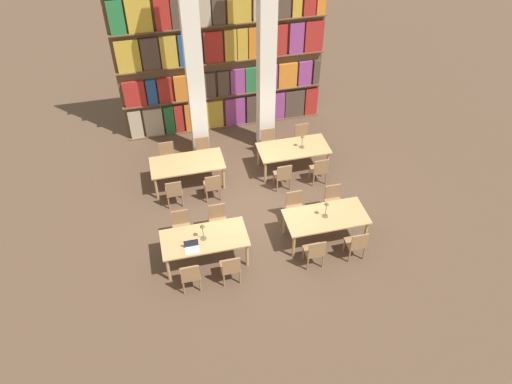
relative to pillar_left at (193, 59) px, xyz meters
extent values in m
plane|color=#4C3828|center=(0.97, -2.68, -3.00)|extent=(40.00, 40.00, 0.00)
cube|color=brown|center=(0.97, 1.26, -0.25)|extent=(6.06, 0.06, 5.50)
cube|color=brown|center=(0.97, 1.26, -2.98)|extent=(6.06, 0.35, 0.03)
cube|color=tan|center=(-1.77, 1.23, -2.50)|extent=(0.38, 0.20, 0.94)
cube|color=tan|center=(-1.24, 1.23, -2.50)|extent=(0.55, 0.20, 0.94)
cube|color=#236B38|center=(-0.77, 1.23, -2.50)|extent=(0.28, 0.20, 0.94)
cube|color=maroon|center=(-0.47, 1.23, -2.50)|extent=(0.26, 0.20, 0.94)
cube|color=orange|center=(-0.06, 1.23, -2.50)|extent=(0.44, 0.20, 0.94)
cube|color=#B7932D|center=(0.56, 1.23, -2.50)|extent=(0.65, 0.20, 0.94)
cube|color=#84387A|center=(1.27, 1.23, -2.50)|extent=(0.62, 0.20, 0.94)
cube|color=#47382D|center=(1.81, 1.23, -2.50)|extent=(0.32, 0.20, 0.94)
cube|color=navy|center=(2.17, 1.23, -2.50)|extent=(0.33, 0.20, 0.94)
cube|color=#84387A|center=(2.63, 1.23, -2.50)|extent=(0.48, 0.20, 0.94)
cube|color=#47382D|center=(3.21, 1.23, -2.50)|extent=(0.62, 0.20, 0.94)
cube|color=maroon|center=(3.75, 1.23, -2.50)|extent=(0.39, 0.20, 0.94)
cube|color=brown|center=(0.97, 1.26, -1.89)|extent=(6.06, 0.35, 0.03)
cube|color=maroon|center=(-1.65, 1.23, -1.47)|extent=(0.62, 0.20, 0.80)
cube|color=navy|center=(-1.16, 1.23, -1.47)|extent=(0.28, 0.20, 0.80)
cube|color=maroon|center=(-0.77, 1.23, -1.47)|extent=(0.41, 0.20, 0.80)
cube|color=orange|center=(-0.20, 1.23, -1.47)|extent=(0.60, 0.20, 0.80)
cube|color=#47382D|center=(0.41, 1.23, -1.47)|extent=(0.58, 0.20, 0.80)
cube|color=#47382D|center=(0.95, 1.23, -1.47)|extent=(0.35, 0.20, 0.80)
cube|color=#84387A|center=(1.38, 1.23, -1.47)|extent=(0.43, 0.20, 0.80)
cube|color=#236B38|center=(1.81, 1.23, -1.47)|extent=(0.39, 0.20, 0.80)
cube|color=#84387A|center=(2.33, 1.23, -1.47)|extent=(0.54, 0.20, 0.80)
cube|color=orange|center=(2.94, 1.23, -1.47)|extent=(0.57, 0.20, 0.80)
cube|color=#84387A|center=(3.49, 1.23, -1.47)|extent=(0.41, 0.20, 0.80)
cube|color=#47382D|center=(3.85, 1.23, -1.47)|extent=(0.19, 0.20, 0.80)
cube|color=brown|center=(0.97, 1.26, -0.78)|extent=(6.06, 0.35, 0.03)
cube|color=#B7932D|center=(-1.64, 1.23, -0.31)|extent=(0.64, 0.20, 0.92)
cube|color=#47382D|center=(-1.04, 1.23, -0.31)|extent=(0.48, 0.20, 0.92)
cube|color=#B7932D|center=(-0.53, 1.23, -0.31)|extent=(0.46, 0.20, 0.92)
cube|color=navy|center=(0.07, 1.23, -0.31)|extent=(0.65, 0.20, 0.92)
cube|color=maroon|center=(0.71, 1.23, -0.31)|extent=(0.54, 0.20, 0.92)
cube|color=#B7932D|center=(1.21, 1.23, -0.31)|extent=(0.34, 0.20, 0.92)
cube|color=#B7932D|center=(1.55, 1.23, -0.31)|extent=(0.30, 0.20, 0.92)
cube|color=orange|center=(2.07, 1.23, -0.31)|extent=(0.69, 0.20, 0.92)
cube|color=maroon|center=(2.68, 1.23, -0.31)|extent=(0.37, 0.20, 0.92)
cube|color=#84387A|center=(3.15, 1.23, -0.31)|extent=(0.42, 0.20, 0.92)
cube|color=maroon|center=(3.68, 1.23, -0.31)|extent=(0.54, 0.20, 0.92)
cube|color=brown|center=(0.97, 1.26, 0.32)|extent=(6.06, 0.35, 0.03)
cube|color=#236B38|center=(-1.76, 1.23, 0.78)|extent=(0.41, 0.20, 0.89)
cube|color=#B7932D|center=(-1.18, 1.23, 0.78)|extent=(0.64, 0.20, 0.89)
cube|color=maroon|center=(-0.57, 1.23, 0.78)|extent=(0.40, 0.20, 0.89)
cube|color=#47382D|center=(-0.03, 1.23, 0.78)|extent=(0.64, 0.20, 0.89)
cube|color=tan|center=(0.53, 1.23, 0.78)|extent=(0.33, 0.20, 0.89)
cube|color=#47382D|center=(0.91, 1.23, 0.78)|extent=(0.36, 0.20, 0.89)
cube|color=#B7932D|center=(1.48, 1.23, 0.78)|extent=(0.65, 0.20, 0.89)
cube|color=tan|center=(2.06, 1.23, 0.78)|extent=(0.37, 0.20, 0.89)
cube|color=#47382D|center=(2.62, 1.23, 0.78)|extent=(0.62, 0.20, 0.89)
cube|color=#B7932D|center=(3.11, 1.23, 0.78)|extent=(0.27, 0.20, 0.89)
cube|color=silver|center=(0.00, 0.00, 0.00)|extent=(0.45, 0.45, 6.00)
cube|color=silver|center=(1.94, 0.00, 0.00)|extent=(0.45, 0.45, 6.00)
cube|color=tan|center=(-0.54, -4.12, -2.28)|extent=(1.95, 0.94, 0.04)
cylinder|color=tan|center=(-1.44, -4.51, -2.65)|extent=(0.07, 0.07, 0.70)
cylinder|color=tan|center=(0.35, -4.51, -2.65)|extent=(0.07, 0.07, 0.70)
cylinder|color=tan|center=(-1.44, -3.73, -2.65)|extent=(0.07, 0.07, 0.70)
cylinder|color=tan|center=(0.35, -3.73, -2.65)|extent=(0.07, 0.07, 0.70)
cylinder|color=olive|center=(-1.17, -4.64, -2.80)|extent=(0.04, 0.04, 0.41)
cylinder|color=olive|center=(-0.81, -4.64, -2.80)|extent=(0.04, 0.04, 0.41)
cylinder|color=olive|center=(-1.17, -4.98, -2.80)|extent=(0.04, 0.04, 0.41)
cylinder|color=olive|center=(-0.81, -4.98, -2.80)|extent=(0.04, 0.04, 0.41)
cube|color=olive|center=(-0.99, -4.81, -2.57)|extent=(0.42, 0.40, 0.04)
cube|color=olive|center=(-0.99, -4.99, -2.34)|extent=(0.40, 0.03, 0.42)
cylinder|color=olive|center=(-0.81, -3.60, -2.80)|extent=(0.04, 0.04, 0.41)
cylinder|color=olive|center=(-1.17, -3.60, -2.80)|extent=(0.04, 0.04, 0.41)
cylinder|color=olive|center=(-0.81, -3.26, -2.80)|extent=(0.04, 0.04, 0.41)
cylinder|color=olive|center=(-1.17, -3.26, -2.80)|extent=(0.04, 0.04, 0.41)
cube|color=olive|center=(-0.99, -3.43, -2.57)|extent=(0.42, 0.40, 0.04)
cube|color=olive|center=(-0.99, -3.25, -2.34)|extent=(0.40, 0.03, 0.42)
cylinder|color=olive|center=(-0.28, -4.64, -2.80)|extent=(0.04, 0.04, 0.41)
cylinder|color=olive|center=(0.08, -4.64, -2.80)|extent=(0.04, 0.04, 0.41)
cylinder|color=olive|center=(-0.28, -4.98, -2.80)|extent=(0.04, 0.04, 0.41)
cylinder|color=olive|center=(0.08, -4.98, -2.80)|extent=(0.04, 0.04, 0.41)
cube|color=olive|center=(-0.10, -4.81, -2.57)|extent=(0.42, 0.40, 0.04)
cube|color=olive|center=(-0.10, -4.99, -2.34)|extent=(0.40, 0.03, 0.42)
cylinder|color=olive|center=(0.08, -3.60, -2.80)|extent=(0.04, 0.04, 0.41)
cylinder|color=olive|center=(-0.28, -3.60, -2.80)|extent=(0.04, 0.04, 0.41)
cylinder|color=olive|center=(0.08, -3.26, -2.80)|extent=(0.04, 0.04, 0.41)
cylinder|color=olive|center=(-0.28, -3.26, -2.80)|extent=(0.04, 0.04, 0.41)
cube|color=olive|center=(-0.10, -3.43, -2.57)|extent=(0.42, 0.40, 0.04)
cube|color=olive|center=(-0.10, -3.25, -2.34)|extent=(0.40, 0.03, 0.42)
cylinder|color=brown|center=(-0.56, -4.14, -2.25)|extent=(0.14, 0.14, 0.01)
cylinder|color=brown|center=(-0.56, -4.14, -2.06)|extent=(0.02, 0.02, 0.36)
cone|color=brown|center=(-0.56, -4.14, -1.85)|extent=(0.11, 0.11, 0.07)
cube|color=silver|center=(-0.86, -4.43, -2.25)|extent=(0.32, 0.22, 0.01)
cube|color=black|center=(-0.86, -4.32, -2.15)|extent=(0.32, 0.01, 0.20)
cube|color=tan|center=(2.35, -4.12, -2.28)|extent=(1.95, 0.94, 0.04)
cylinder|color=tan|center=(1.46, -4.51, -2.65)|extent=(0.07, 0.07, 0.70)
cylinder|color=tan|center=(3.24, -4.51, -2.65)|extent=(0.07, 0.07, 0.70)
cylinder|color=tan|center=(1.46, -3.73, -2.65)|extent=(0.07, 0.07, 0.70)
cylinder|color=tan|center=(3.24, -3.73, -2.65)|extent=(0.07, 0.07, 0.70)
cylinder|color=olive|center=(1.65, -4.64, -2.80)|extent=(0.04, 0.04, 0.41)
cylinder|color=olive|center=(2.01, -4.64, -2.80)|extent=(0.04, 0.04, 0.41)
cylinder|color=olive|center=(1.65, -4.98, -2.80)|extent=(0.04, 0.04, 0.41)
cylinder|color=olive|center=(2.01, -4.98, -2.80)|extent=(0.04, 0.04, 0.41)
cube|color=olive|center=(1.83, -4.81, -2.57)|extent=(0.42, 0.40, 0.04)
cube|color=olive|center=(1.83, -4.99, -2.34)|extent=(0.40, 0.03, 0.42)
cylinder|color=olive|center=(2.01, -3.60, -2.80)|extent=(0.04, 0.04, 0.41)
cylinder|color=olive|center=(1.65, -3.60, -2.80)|extent=(0.04, 0.04, 0.41)
cylinder|color=olive|center=(2.01, -3.26, -2.80)|extent=(0.04, 0.04, 0.41)
cylinder|color=olive|center=(1.65, -3.26, -2.80)|extent=(0.04, 0.04, 0.41)
cube|color=olive|center=(1.83, -3.43, -2.57)|extent=(0.42, 0.40, 0.04)
cube|color=olive|center=(1.83, -3.24, -2.34)|extent=(0.40, 0.03, 0.42)
cylinder|color=olive|center=(2.66, -4.64, -2.80)|extent=(0.04, 0.04, 0.41)
cylinder|color=olive|center=(3.02, -4.64, -2.80)|extent=(0.04, 0.04, 0.41)
cylinder|color=olive|center=(2.66, -4.98, -2.80)|extent=(0.04, 0.04, 0.41)
cylinder|color=olive|center=(3.02, -4.98, -2.80)|extent=(0.04, 0.04, 0.41)
cube|color=olive|center=(2.84, -4.81, -2.57)|extent=(0.42, 0.40, 0.04)
cube|color=olive|center=(2.84, -4.99, -2.34)|extent=(0.40, 0.03, 0.42)
cylinder|color=olive|center=(3.02, -3.60, -2.80)|extent=(0.04, 0.04, 0.41)
cylinder|color=olive|center=(2.66, -3.60, -2.80)|extent=(0.04, 0.04, 0.41)
cylinder|color=olive|center=(3.02, -3.26, -2.80)|extent=(0.04, 0.04, 0.41)
cylinder|color=olive|center=(2.66, -3.26, -2.80)|extent=(0.04, 0.04, 0.41)
cube|color=olive|center=(2.84, -3.43, -2.57)|extent=(0.42, 0.40, 0.04)
cube|color=olive|center=(2.84, -3.24, -2.34)|extent=(0.40, 0.03, 0.42)
cylinder|color=brown|center=(2.33, -4.11, -2.25)|extent=(0.14, 0.14, 0.01)
cylinder|color=brown|center=(2.33, -4.11, -2.06)|extent=(0.02, 0.02, 0.36)
cone|color=brown|center=(2.33, -4.11, -1.85)|extent=(0.11, 0.11, 0.07)
cube|color=tan|center=(-0.55, -1.33, -2.28)|extent=(1.95, 0.94, 0.04)
cylinder|color=tan|center=(-1.44, -1.72, -2.65)|extent=(0.07, 0.07, 0.70)
cylinder|color=tan|center=(0.34, -1.72, -2.65)|extent=(0.07, 0.07, 0.70)
cylinder|color=tan|center=(-1.44, -0.94, -2.65)|extent=(0.07, 0.07, 0.70)
cylinder|color=tan|center=(0.34, -0.94, -2.65)|extent=(0.07, 0.07, 0.70)
cylinder|color=olive|center=(-1.19, -1.85, -2.80)|extent=(0.04, 0.04, 0.41)
cylinder|color=olive|center=(-0.83, -1.85, -2.80)|extent=(0.04, 0.04, 0.41)
cylinder|color=olive|center=(-1.19, -2.19, -2.80)|extent=(0.04, 0.04, 0.41)
cylinder|color=olive|center=(-0.83, -2.19, -2.80)|extent=(0.04, 0.04, 0.41)
cube|color=olive|center=(-1.01, -2.02, -2.57)|extent=(0.42, 0.40, 0.04)
cube|color=olive|center=(-1.01, -2.20, -2.34)|extent=(0.40, 0.03, 0.42)
cylinder|color=olive|center=(-0.83, -0.81, -2.80)|extent=(0.04, 0.04, 0.41)
cylinder|color=olive|center=(-1.19, -0.81, -2.80)|extent=(0.04, 0.04, 0.41)
cylinder|color=olive|center=(-0.83, -0.47, -2.80)|extent=(0.04, 0.04, 0.41)
cylinder|color=olive|center=(-1.19, -0.47, -2.80)|extent=(0.04, 0.04, 0.41)
cube|color=olive|center=(-1.01, -0.64, -2.57)|extent=(0.42, 0.40, 0.04)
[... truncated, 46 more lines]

